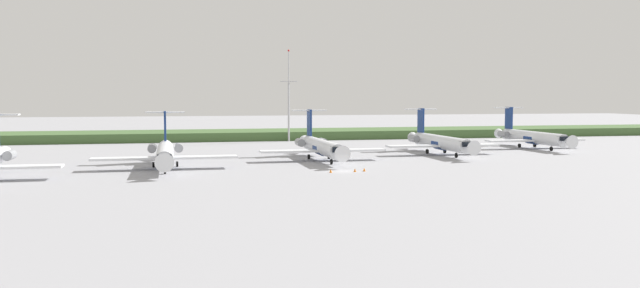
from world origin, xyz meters
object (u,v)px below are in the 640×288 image
regional_jet_third (321,146)px  safety_cone_rear_marker (364,170)px  regional_jet_second (165,153)px  regional_jet_fourth (440,142)px  safety_cone_front_marker (331,171)px  safety_cone_mid_marker (355,170)px  antenna_mast (289,103)px  regional_jet_fifth (532,137)px

regional_jet_third → safety_cone_rear_marker: regional_jet_third is taller
regional_jet_second → regional_jet_fourth: bearing=15.1°
regional_jet_third → safety_cone_front_marker: size_ratio=56.36×
regional_jet_second → safety_cone_mid_marker: (28.58, -11.67, -2.26)m
safety_cone_front_marker → antenna_mast: bearing=85.2°
safety_cone_front_marker → regional_jet_fifth: bearing=33.5°
regional_jet_third → antenna_mast: (2.87, 50.07, 7.15)m
regional_jet_third → safety_cone_mid_marker: regional_jet_third is taller
regional_jet_second → regional_jet_third: bearing=16.1°
regional_jet_second → antenna_mast: bearing=62.3°
regional_jet_third → regional_jet_fifth: 54.48m
safety_cone_front_marker → safety_cone_rear_marker: bearing=6.7°
safety_cone_front_marker → safety_cone_rear_marker: same height
regional_jet_second → regional_jet_third: same height
regional_jet_fourth → safety_cone_front_marker: bearing=-137.6°
regional_jet_fifth → safety_cone_front_marker: 65.88m
regional_jet_third → safety_cone_rear_marker: bearing=-82.5°
safety_cone_mid_marker → safety_cone_rear_marker: bearing=14.6°
safety_cone_rear_marker → regional_jet_second: bearing=159.6°
regional_jet_fifth → regional_jet_third: bearing=-162.4°
regional_jet_fifth → safety_cone_rear_marker: size_ratio=56.36×
safety_cone_front_marker → safety_cone_mid_marker: same height
regional_jet_third → regional_jet_fourth: same height
antenna_mast → regional_jet_second: bearing=-117.7°
regional_jet_third → safety_cone_front_marker: (-2.98, -19.88, -2.26)m
regional_jet_fourth → antenna_mast: antenna_mast is taller
regional_jet_second → regional_jet_fifth: (79.61, 24.42, 0.00)m
regional_jet_fifth → safety_cone_mid_marker: (-51.03, -36.09, -2.26)m
antenna_mast → safety_cone_mid_marker: 70.39m
regional_jet_fifth → antenna_mast: antenna_mast is taller
regional_jet_fourth → safety_cone_mid_marker: (-24.91, -26.09, -2.26)m
regional_jet_second → regional_jet_fifth: bearing=17.1°
regional_jet_second → safety_cone_mid_marker: bearing=-22.2°
regional_jet_fourth → safety_cone_front_marker: (-28.80, -26.31, -2.26)m
regional_jet_second → safety_cone_front_marker: 27.49m
regional_jet_second → regional_jet_fourth: size_ratio=1.00×
safety_cone_mid_marker → regional_jet_second: bearing=157.8°
regional_jet_fifth → safety_cone_front_marker: size_ratio=56.36×
regional_jet_fourth → safety_cone_rear_marker: 34.73m
regional_jet_fourth → safety_cone_mid_marker: regional_jet_fourth is taller
regional_jet_third → regional_jet_fifth: size_ratio=1.00×
safety_cone_front_marker → regional_jet_third: bearing=81.5°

